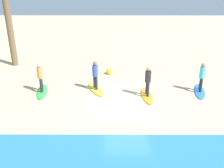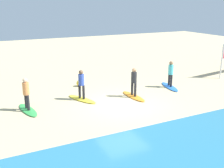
{
  "view_description": "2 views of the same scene",
  "coord_description": "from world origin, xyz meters",
  "px_view_note": "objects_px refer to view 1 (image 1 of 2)",
  "views": [
    {
      "loc": [
        0.75,
        12.0,
        6.23
      ],
      "look_at": [
        0.79,
        -0.28,
        0.94
      ],
      "focal_mm": 41.4,
      "sensor_mm": 36.0,
      "label": 1
    },
    {
      "loc": [
        6.54,
        12.06,
        5.23
      ],
      "look_at": [
        -0.09,
        -1.46,
        0.73
      ],
      "focal_mm": 43.35,
      "sensor_mm": 36.0,
      "label": 2
    }
  ],
  "objects_px": {
    "surfboard_blue": "(200,91)",
    "surfboard_green": "(42,91)",
    "surfer_orange": "(148,79)",
    "beach_ball": "(109,71)",
    "surfer_yellow": "(95,73)",
    "surfboard_orange": "(147,96)",
    "surfer_blue": "(202,75)",
    "surfer_green": "(40,75)",
    "surfboard_yellow": "(96,89)"
  },
  "relations": [
    {
      "from": "surfer_blue",
      "to": "surfer_green",
      "type": "height_order",
      "value": "same"
    },
    {
      "from": "surfboard_yellow",
      "to": "surfer_blue",
      "type": "bearing_deg",
      "value": 63.79
    },
    {
      "from": "surfboard_orange",
      "to": "beach_ball",
      "type": "xyz_separation_m",
      "value": [
        2.1,
        -3.38,
        0.17
      ]
    },
    {
      "from": "surfer_orange",
      "to": "surfboard_yellow",
      "type": "relative_size",
      "value": 0.78
    },
    {
      "from": "surfboard_yellow",
      "to": "surfboard_green",
      "type": "relative_size",
      "value": 1.0
    },
    {
      "from": "surfer_blue",
      "to": "surfer_orange",
      "type": "height_order",
      "value": "same"
    },
    {
      "from": "surfboard_yellow",
      "to": "surfer_green",
      "type": "height_order",
      "value": "surfer_green"
    },
    {
      "from": "surfer_orange",
      "to": "beach_ball",
      "type": "distance_m",
      "value": 4.06
    },
    {
      "from": "surfboard_blue",
      "to": "surfboard_yellow",
      "type": "bearing_deg",
      "value": -79.97
    },
    {
      "from": "surfer_orange",
      "to": "surfer_yellow",
      "type": "height_order",
      "value": "same"
    },
    {
      "from": "surfboard_yellow",
      "to": "surfer_green",
      "type": "distance_m",
      "value": 3.2
    },
    {
      "from": "surfer_yellow",
      "to": "surfer_green",
      "type": "height_order",
      "value": "same"
    },
    {
      "from": "surfboard_green",
      "to": "surfboard_orange",
      "type": "bearing_deg",
      "value": 74.76
    },
    {
      "from": "surfer_green",
      "to": "surfer_yellow",
      "type": "bearing_deg",
      "value": -173.92
    },
    {
      "from": "surfboard_blue",
      "to": "surfboard_green",
      "type": "xyz_separation_m",
      "value": [
        8.96,
        0.06,
        0.0
      ]
    },
    {
      "from": "surfboard_orange",
      "to": "surfer_yellow",
      "type": "bearing_deg",
      "value": -110.19
    },
    {
      "from": "surfboard_yellow",
      "to": "surfer_green",
      "type": "relative_size",
      "value": 1.28
    },
    {
      "from": "surfboard_green",
      "to": "surfer_green",
      "type": "relative_size",
      "value": 1.28
    },
    {
      "from": "surfboard_orange",
      "to": "surfer_yellow",
      "type": "relative_size",
      "value": 1.28
    },
    {
      "from": "surfboard_yellow",
      "to": "beach_ball",
      "type": "distance_m",
      "value": 2.64
    },
    {
      "from": "surfboard_blue",
      "to": "surfer_yellow",
      "type": "height_order",
      "value": "surfer_yellow"
    },
    {
      "from": "beach_ball",
      "to": "surfer_orange",
      "type": "bearing_deg",
      "value": 121.79
    },
    {
      "from": "surfer_yellow",
      "to": "beach_ball",
      "type": "height_order",
      "value": "surfer_yellow"
    },
    {
      "from": "surfer_blue",
      "to": "surfer_orange",
      "type": "relative_size",
      "value": 1.0
    },
    {
      "from": "surfboard_blue",
      "to": "surfboard_green",
      "type": "distance_m",
      "value": 8.96
    },
    {
      "from": "surfboard_blue",
      "to": "surfboard_yellow",
      "type": "xyz_separation_m",
      "value": [
        5.94,
        -0.27,
        0.0
      ]
    },
    {
      "from": "surfer_blue",
      "to": "surfboard_blue",
      "type": "bearing_deg",
      "value": -165.96
    },
    {
      "from": "surfer_orange",
      "to": "surfboard_yellow",
      "type": "distance_m",
      "value": 3.15
    },
    {
      "from": "surfboard_blue",
      "to": "beach_ball",
      "type": "relative_size",
      "value": 4.99
    },
    {
      "from": "surfer_orange",
      "to": "surfboard_green",
      "type": "relative_size",
      "value": 0.78
    },
    {
      "from": "surfboard_orange",
      "to": "surfer_orange",
      "type": "height_order",
      "value": "surfer_orange"
    },
    {
      "from": "surfboard_blue",
      "to": "surfboard_orange",
      "type": "height_order",
      "value": "same"
    },
    {
      "from": "surfboard_orange",
      "to": "surfboard_yellow",
      "type": "height_order",
      "value": "same"
    },
    {
      "from": "surfboard_blue",
      "to": "beach_ball",
      "type": "height_order",
      "value": "beach_ball"
    },
    {
      "from": "surfboard_blue",
      "to": "surfer_yellow",
      "type": "relative_size",
      "value": 1.28
    },
    {
      "from": "surfer_blue",
      "to": "beach_ball",
      "type": "distance_m",
      "value": 5.93
    },
    {
      "from": "surfer_orange",
      "to": "surfer_yellow",
      "type": "xyz_separation_m",
      "value": [
        2.87,
        -0.86,
        0.0
      ]
    },
    {
      "from": "surfboard_yellow",
      "to": "beach_ball",
      "type": "bearing_deg",
      "value": 139.33
    },
    {
      "from": "surfer_orange",
      "to": "surfer_green",
      "type": "xyz_separation_m",
      "value": [
        5.89,
        -0.54,
        0.0
      ]
    },
    {
      "from": "surfboard_yellow",
      "to": "surfer_yellow",
      "type": "distance_m",
      "value": 0.99
    },
    {
      "from": "surfer_orange",
      "to": "beach_ball",
      "type": "relative_size",
      "value": 3.89
    },
    {
      "from": "surfboard_blue",
      "to": "surfer_blue",
      "type": "bearing_deg",
      "value": -63.37
    },
    {
      "from": "surfboard_blue",
      "to": "beach_ball",
      "type": "distance_m",
      "value": 5.88
    },
    {
      "from": "surfboard_orange",
      "to": "surfboard_green",
      "type": "distance_m",
      "value": 5.91
    },
    {
      "from": "surfer_blue",
      "to": "beach_ball",
      "type": "height_order",
      "value": "surfer_blue"
    },
    {
      "from": "surfer_yellow",
      "to": "surfer_green",
      "type": "xyz_separation_m",
      "value": [
        3.02,
        0.32,
        0.0
      ]
    },
    {
      "from": "surfboard_green",
      "to": "surfer_green",
      "type": "bearing_deg",
      "value": -100.01
    },
    {
      "from": "surfer_blue",
      "to": "surfer_green",
      "type": "bearing_deg",
      "value": 0.35
    },
    {
      "from": "surfer_yellow",
      "to": "surfer_blue",
      "type": "bearing_deg",
      "value": 177.43
    },
    {
      "from": "beach_ball",
      "to": "surfboard_orange",
      "type": "bearing_deg",
      "value": 121.79
    }
  ]
}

